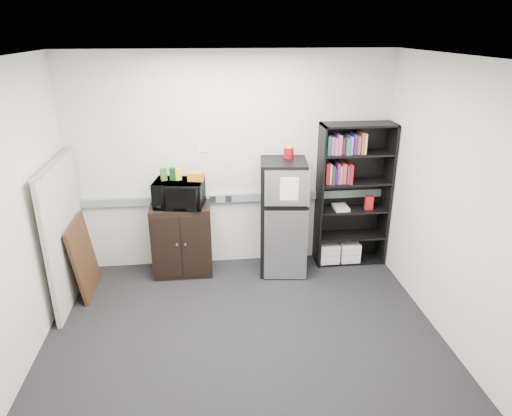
% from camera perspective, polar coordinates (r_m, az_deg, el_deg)
% --- Properties ---
extents(floor, '(4.00, 4.00, 0.00)m').
position_cam_1_polar(floor, '(4.74, -1.41, -16.40)').
color(floor, black).
rests_on(floor, ground).
extents(wall_back, '(4.00, 0.02, 2.70)m').
position_cam_1_polar(wall_back, '(5.70, -3.08, 5.62)').
color(wall_back, silver).
rests_on(wall_back, floor).
extents(wall_right, '(0.02, 3.50, 2.70)m').
position_cam_1_polar(wall_right, '(4.65, 23.79, -0.05)').
color(wall_right, silver).
rests_on(wall_right, floor).
extents(wall_left, '(0.02, 3.50, 2.70)m').
position_cam_1_polar(wall_left, '(4.38, -28.65, -2.18)').
color(wall_left, silver).
rests_on(wall_left, floor).
extents(ceiling, '(4.00, 3.50, 0.02)m').
position_cam_1_polar(ceiling, '(3.74, -1.81, 18.22)').
color(ceiling, white).
rests_on(ceiling, wall_back).
extents(electrical_raceway, '(3.92, 0.05, 0.10)m').
position_cam_1_polar(electrical_raceway, '(5.81, -2.98, 1.27)').
color(electrical_raceway, gray).
rests_on(electrical_raceway, wall_back).
extents(wall_note, '(0.14, 0.00, 0.10)m').
position_cam_1_polar(wall_note, '(5.64, -6.70, 7.42)').
color(wall_note, white).
rests_on(wall_note, wall_back).
extents(bookshelf, '(0.90, 0.34, 1.85)m').
position_cam_1_polar(bookshelf, '(5.92, 11.84, 1.94)').
color(bookshelf, black).
rests_on(bookshelf, floor).
extents(cubicle_partition, '(0.06, 1.30, 1.62)m').
position_cam_1_polar(cubicle_partition, '(5.48, -22.77, -2.77)').
color(cubicle_partition, '#A8A495').
rests_on(cubicle_partition, floor).
extents(cabinet, '(0.73, 0.48, 0.91)m').
position_cam_1_polar(cabinet, '(5.79, -9.22, -3.88)').
color(cabinet, black).
rests_on(cabinet, floor).
extents(microwave, '(0.64, 0.48, 0.32)m').
position_cam_1_polar(microwave, '(5.54, -9.60, 1.80)').
color(microwave, black).
rests_on(microwave, cabinet).
extents(snack_box_a, '(0.08, 0.07, 0.15)m').
position_cam_1_polar(snack_box_a, '(5.51, -11.47, 4.14)').
color(snack_box_a, '#265E1A').
rests_on(snack_box_a, microwave).
extents(snack_box_b, '(0.08, 0.07, 0.15)m').
position_cam_1_polar(snack_box_b, '(5.50, -10.34, 4.20)').
color(snack_box_b, '#0C3514').
rests_on(snack_box_b, microwave).
extents(snack_box_c, '(0.08, 0.06, 0.14)m').
position_cam_1_polar(snack_box_c, '(5.50, -9.69, 4.18)').
color(snack_box_c, yellow).
rests_on(snack_box_c, microwave).
extents(snack_bag, '(0.20, 0.14, 0.10)m').
position_cam_1_polar(snack_bag, '(5.45, -7.54, 3.91)').
color(snack_bag, orange).
rests_on(snack_bag, microwave).
extents(refrigerator, '(0.60, 0.63, 1.45)m').
position_cam_1_polar(refrigerator, '(5.66, 3.33, -1.20)').
color(refrigerator, black).
rests_on(refrigerator, floor).
extents(coffee_can, '(0.12, 0.12, 0.17)m').
position_cam_1_polar(coffee_can, '(5.54, 4.10, 7.11)').
color(coffee_can, '#990711').
rests_on(coffee_can, refrigerator).
extents(framed_poster, '(0.16, 0.70, 0.89)m').
position_cam_1_polar(framed_poster, '(5.67, -20.74, -5.76)').
color(framed_poster, '#321A0D').
rests_on(framed_poster, floor).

